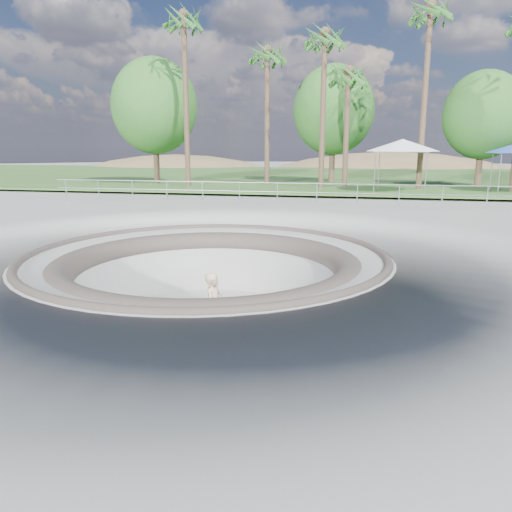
# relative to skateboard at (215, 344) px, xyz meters

# --- Properties ---
(ground) EXTENTS (180.00, 180.00, 0.00)m
(ground) POSITION_rel_skateboard_xyz_m (-0.78, 1.93, 1.84)
(ground) COLOR #969792
(ground) RESTS_ON ground
(skate_bowl) EXTENTS (14.00, 14.00, 4.10)m
(skate_bowl) POSITION_rel_skateboard_xyz_m (-0.78, 1.93, 0.01)
(skate_bowl) COLOR #969792
(skate_bowl) RESTS_ON ground
(grass_strip) EXTENTS (180.00, 36.00, 0.12)m
(grass_strip) POSITION_rel_skateboard_xyz_m (-0.78, 35.93, 2.06)
(grass_strip) COLOR #315B24
(grass_strip) RESTS_ON ground
(distant_hills) EXTENTS (103.20, 45.00, 28.60)m
(distant_hills) POSITION_rel_skateboard_xyz_m (3.00, 59.10, -5.18)
(distant_hills) COLOR brown
(distant_hills) RESTS_ON ground
(safety_railing) EXTENTS (25.00, 0.06, 1.03)m
(safety_railing) POSITION_rel_skateboard_xyz_m (-0.78, 13.93, 2.53)
(safety_railing) COLOR gray
(safety_railing) RESTS_ON ground
(skateboard) EXTENTS (0.80, 0.47, 0.08)m
(skateboard) POSITION_rel_skateboard_xyz_m (0.00, 0.00, 0.00)
(skateboard) COLOR olive
(skateboard) RESTS_ON ground
(skater) EXTENTS (0.50, 0.70, 1.81)m
(skater) POSITION_rel_skateboard_xyz_m (0.00, 0.00, 0.92)
(skater) COLOR #D7B08B
(skater) RESTS_ON skateboard
(canopy_white) EXTENTS (6.17, 6.17, 3.14)m
(canopy_white) POSITION_rel_skateboard_xyz_m (5.75, 21.10, 4.86)
(canopy_white) COLOR gray
(canopy_white) RESTS_ON ground
(palm_a) EXTENTS (2.60, 2.60, 11.99)m
(palm_a) POSITION_rel_skateboard_xyz_m (-8.43, 21.97, 12.47)
(palm_a) COLOR brown
(palm_a) RESTS_ON ground
(palm_b) EXTENTS (2.60, 2.60, 10.11)m
(palm_b) POSITION_rel_skateboard_xyz_m (-3.38, 24.70, 10.75)
(palm_b) COLOR brown
(palm_b) RESTS_ON ground
(palm_c) EXTENTS (2.60, 2.60, 10.60)m
(palm_c) POSITION_rel_skateboard_xyz_m (0.72, 22.50, 11.20)
(palm_c) COLOR brown
(palm_c) RESTS_ON ground
(palm_d) EXTENTS (2.60, 2.60, 8.42)m
(palm_d) POSITION_rel_skateboard_xyz_m (2.23, 23.54, 9.19)
(palm_d) COLOR brown
(palm_d) RESTS_ON ground
(palm_e) EXTENTS (2.60, 2.60, 11.90)m
(palm_e) POSITION_rel_skateboard_xyz_m (7.01, 22.78, 12.39)
(palm_e) COLOR brown
(palm_e) RESTS_ON ground
(bushy_tree_left) EXTENTS (6.34, 5.77, 9.15)m
(bushy_tree_left) POSITION_rel_skateboard_xyz_m (-11.77, 24.40, 7.68)
(bushy_tree_left) COLOR brown
(bushy_tree_left) RESTS_ON ground
(bushy_tree_mid) EXTENTS (6.12, 5.56, 8.83)m
(bushy_tree_mid) POSITION_rel_skateboard_xyz_m (1.05, 28.22, 7.48)
(bushy_tree_mid) COLOR brown
(bushy_tree_mid) RESTS_ON ground
(bushy_tree_right) EXTENTS (5.44, 4.95, 7.85)m
(bushy_tree_right) POSITION_rel_skateboard_xyz_m (11.32, 26.36, 6.88)
(bushy_tree_right) COLOR brown
(bushy_tree_right) RESTS_ON ground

